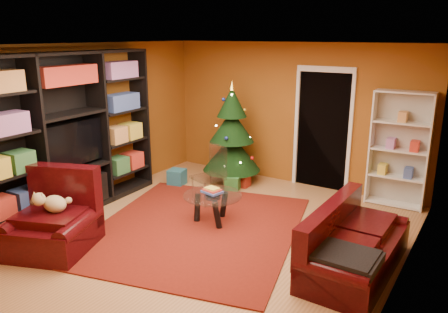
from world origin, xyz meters
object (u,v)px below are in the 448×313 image
Objects in this scene: armchair at (51,220)px; acrylic_chair at (208,178)px; rug at (196,228)px; gift_box_red at (243,181)px; sofa at (357,239)px; white_bookshelf at (399,150)px; media_unit at (69,135)px; dog at (55,204)px; gift_box_green at (232,183)px; coffee_table at (213,208)px; gift_box_teal at (177,177)px; christmas_tree at (232,134)px.

acrylic_chair is (0.77, 2.45, 0.02)m from armchair.
gift_box_red is at bearing 99.99° from rug.
rug is at bearing 93.67° from sofa.
gift_box_red is 2.74m from white_bookshelf.
media_unit is (-2.02, -0.50, 1.23)m from rug.
gift_box_green is at bearing 55.18° from dog.
acrylic_chair reaches higher than dog.
armchair is 2.69× the size of dog.
dog is at bearing 45.00° from armchair.
sofa is at bearing -35.07° from gift_box_red.
armchair reaches higher than coffee_table.
media_unit is 1.76× the size of sofa.
gift_box_green is at bearing -105.38° from gift_box_red.
gift_box_teal is at bearing 72.25° from sofa.
gift_box_teal is 2.92m from armchair.
sofa is at bearing 3.08° from dog.
rug is 2.00m from gift_box_teal.
christmas_tree is at bearing 60.35° from armchair.
white_bookshelf reaches higher than coffee_table.
rug is 2.31m from sofa.
acrylic_chair is at bearing -94.72° from gift_box_red.
gift_box_green is at bearing -164.04° from white_bookshelf.
sofa reaches higher than dog.
rug is 1.77× the size of sofa.
gift_box_green is 3.27m from dog.
armchair is (-1.20, -1.52, 0.41)m from rug.
gift_box_red is 1.70m from coffee_table.
media_unit is 1.67× the size of christmas_tree.
gift_box_teal reaches higher than rug.
coffee_table is 0.99× the size of acrylic_chair.
christmas_tree is 0.93m from gift_box_green.
rug is 3.47m from white_bookshelf.
rug is 3.04× the size of armchair.
coffee_table is (0.75, -1.76, -0.71)m from christmas_tree.
media_unit is 3.72× the size of coffee_table.
coffee_table reaches higher than gift_box_teal.
white_bookshelf is 2.18× the size of acrylic_chair.
armchair is at bearing -103.75° from gift_box_green.
acrylic_chair is at bearing 74.18° from sofa.
media_unit reaches higher than coffee_table.
armchair is at bearing -131.77° from white_bookshelf.
christmas_tree is at bearing 113.17° from coffee_table.
gift_box_green is at bearing 16.84° from gift_box_teal.
gift_box_red is 3.59m from armchair.
armchair is (-0.86, -3.47, 0.31)m from gift_box_red.
christmas_tree reaches higher than armchair.
gift_box_green is (0.26, -0.39, -0.81)m from christmas_tree.
media_unit is at bearing -117.44° from acrylic_chair.
gift_box_green is at bearing 109.71° from acrylic_chair.
gift_box_red is at bearing 74.62° from gift_box_green.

